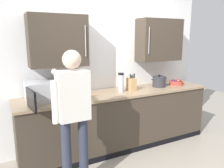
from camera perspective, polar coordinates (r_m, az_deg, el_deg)
The scene contains 9 objects.
back_wall_tiled at distance 3.75m, azimuth -0.53°, elevation 7.35°, with size 3.57×0.44×2.80m.
counter_unit at distance 3.70m, azimuth 1.74°, elevation -9.04°, with size 3.17×0.67×0.93m.
microwave_oven at distance 3.18m, azimuth -17.01°, elevation -1.76°, with size 0.54×0.77×0.26m.
knife_block at distance 3.65m, azimuth 4.98°, elevation -0.01°, with size 0.11×0.15×0.28m.
fruit_bowl at distance 4.25m, azimuth 16.06°, elevation 0.42°, with size 0.25×0.25×0.10m.
thermos_flask at distance 3.51m, azimuth 2.29°, elevation 0.39°, with size 0.09×0.09×0.31m.
stock_pot at distance 3.99m, azimuth 11.90°, elevation 0.62°, with size 0.33×0.23×0.21m.
wooden_spoon at distance 3.33m, azimuth -5.52°, elevation -2.85°, with size 0.22×0.21×0.02m.
person_figure at distance 2.52m, azimuth -9.93°, elevation -6.63°, with size 0.44×0.59×1.66m.
Camera 1 is at (-1.68, -2.18, 1.79)m, focal length 35.88 mm.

